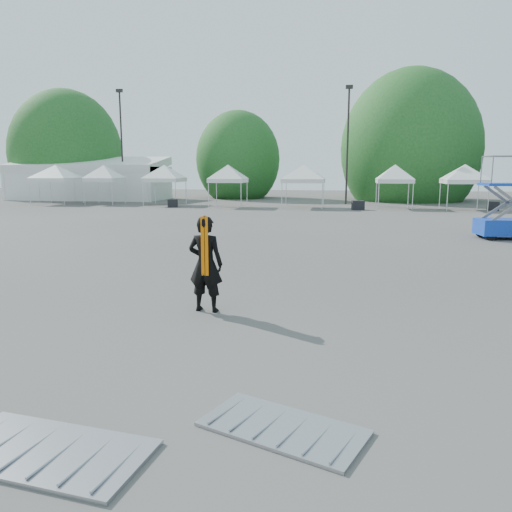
# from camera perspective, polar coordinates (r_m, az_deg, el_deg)

# --- Properties ---
(ground) EXTENTS (120.00, 120.00, 0.00)m
(ground) POSITION_cam_1_polar(r_m,az_deg,el_deg) (12.11, -2.39, -4.49)
(ground) COLOR #474442
(ground) RESTS_ON ground
(marquee) EXTENTS (15.00, 6.25, 4.23)m
(marquee) POSITION_cam_1_polar(r_m,az_deg,el_deg) (52.51, -18.50, 8.31)
(marquee) COLOR silver
(marquee) RESTS_ON ground
(light_pole_west) EXTENTS (0.60, 0.25, 10.30)m
(light_pole_west) POSITION_cam_1_polar(r_m,az_deg,el_deg) (49.93, -15.12, 12.79)
(light_pole_west) COLOR black
(light_pole_west) RESTS_ON ground
(light_pole_east) EXTENTS (0.60, 0.25, 9.80)m
(light_pole_east) POSITION_cam_1_polar(r_m,az_deg,el_deg) (43.55, 10.44, 13.09)
(light_pole_east) COLOR black
(light_pole_east) RESTS_ON ground
(tree_far_w) EXTENTS (4.80, 4.80, 7.30)m
(tree_far_w) POSITION_cam_1_polar(r_m,az_deg,el_deg) (57.08, -20.84, 10.85)
(tree_far_w) COLOR #382314
(tree_far_w) RESTS_ON ground
(tree_mid_w) EXTENTS (4.16, 4.16, 6.33)m
(tree_mid_w) POSITION_cam_1_polar(r_m,az_deg,el_deg) (52.53, -2.06, 10.95)
(tree_mid_w) COLOR #382314
(tree_mid_w) RESTS_ON ground
(tree_mid_e) EXTENTS (5.12, 5.12, 7.79)m
(tree_mid_e) POSITION_cam_1_polar(r_m,az_deg,el_deg) (50.94, 17.20, 11.58)
(tree_mid_e) COLOR #382314
(tree_mid_e) RESTS_ON ground
(tent_a) EXTENTS (4.69, 4.69, 3.88)m
(tent_a) POSITION_cam_1_polar(r_m,az_deg,el_deg) (46.79, -21.94, 9.30)
(tent_a) COLOR silver
(tent_a) RESTS_ON ground
(tent_b) EXTENTS (3.80, 3.80, 3.88)m
(tent_b) POSITION_cam_1_polar(r_m,az_deg,el_deg) (45.06, -17.00, 9.58)
(tent_b) COLOR silver
(tent_b) RESTS_ON ground
(tent_c) EXTENTS (4.23, 4.23, 3.88)m
(tent_c) POSITION_cam_1_polar(r_m,az_deg,el_deg) (42.78, -10.45, 9.85)
(tent_c) COLOR silver
(tent_c) RESTS_ON ground
(tent_d) EXTENTS (3.91, 3.91, 3.88)m
(tent_d) POSITION_cam_1_polar(r_m,az_deg,el_deg) (39.97, -3.21, 10.00)
(tent_d) COLOR silver
(tent_d) RESTS_ON ground
(tent_e) EXTENTS (4.61, 4.61, 3.88)m
(tent_e) POSITION_cam_1_polar(r_m,az_deg,el_deg) (39.43, 5.49, 9.97)
(tent_e) COLOR silver
(tent_e) RESTS_ON ground
(tent_f) EXTENTS (3.77, 3.77, 3.88)m
(tent_f) POSITION_cam_1_polar(r_m,az_deg,el_deg) (39.87, 15.61, 9.65)
(tent_f) COLOR silver
(tent_f) RESTS_ON ground
(tent_g) EXTENTS (4.21, 4.21, 3.88)m
(tent_g) POSITION_cam_1_polar(r_m,az_deg,el_deg) (40.09, 22.79, 9.25)
(tent_g) COLOR silver
(tent_g) RESTS_ON ground
(man) EXTENTS (0.80, 0.57, 2.06)m
(man) POSITION_cam_1_polar(r_m,az_deg,el_deg) (10.60, -5.78, -0.90)
(man) COLOR black
(man) RESTS_ON ground
(barrier_left) EXTENTS (2.34, 1.39, 0.07)m
(barrier_left) POSITION_cam_1_polar(r_m,az_deg,el_deg) (6.16, -22.83, -19.85)
(barrier_left) COLOR #9B9DA2
(barrier_left) RESTS_ON ground
(barrier_mid) EXTENTS (2.11, 1.59, 0.06)m
(barrier_mid) POSITION_cam_1_polar(r_m,az_deg,el_deg) (6.19, 3.09, -18.96)
(barrier_mid) COLOR #9B9DA2
(barrier_mid) RESTS_ON ground
(crate_west) EXTENTS (0.93, 0.82, 0.61)m
(crate_west) POSITION_cam_1_polar(r_m,az_deg,el_deg) (40.20, -9.49, 5.96)
(crate_west) COLOR black
(crate_west) RESTS_ON ground
(crate_mid) EXTENTS (0.96, 0.80, 0.68)m
(crate_mid) POSITION_cam_1_polar(r_m,az_deg,el_deg) (37.84, 11.58, 5.70)
(crate_mid) COLOR black
(crate_mid) RESTS_ON ground
(crate_east) EXTENTS (0.96, 0.83, 0.64)m
(crate_east) POSITION_cam_1_polar(r_m,az_deg,el_deg) (40.36, 25.47, 5.17)
(crate_east) COLOR black
(crate_east) RESTS_ON ground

